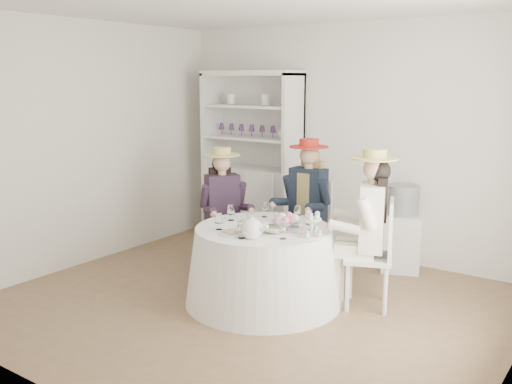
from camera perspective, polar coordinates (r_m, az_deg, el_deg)
The scene contains 22 objects.
ground at distance 5.42m, azimuth -0.62°, elevation -11.12°, with size 4.50×4.50×0.00m, color brown.
ceiling at distance 5.05m, azimuth -0.69°, elevation 18.49°, with size 4.50×4.50×0.00m, color white.
wall_back at distance 6.77m, azimuth 9.35°, elevation 5.07°, with size 4.50×4.50×0.00m, color silver.
wall_front at distance 3.66m, azimuth -19.34°, elevation -0.65°, with size 4.50×4.50×0.00m, color silver.
wall_left at distance 6.63m, azimuth -16.67°, elevation 4.61°, with size 4.50×4.50×0.00m, color silver.
tea_table at distance 5.35m, azimuth 0.73°, elevation -7.34°, with size 1.46×1.46×0.72m.
hutch at distance 7.28m, azimuth -0.34°, elevation 1.03°, with size 1.28×0.49×2.16m.
side_table at distance 6.44m, azimuth 14.34°, elevation -4.91°, with size 0.40×0.40×0.62m, color silver.
hatbox at distance 6.33m, azimuth 14.55°, elevation -0.80°, with size 0.33×0.33×0.33m, color black.
guest_left at distance 6.08m, azimuth -3.32°, elevation -1.11°, with size 0.58×0.54×1.35m.
guest_mid at distance 6.05m, azimuth 5.13°, elevation -0.64°, with size 0.52×0.55×1.45m.
guest_right at distance 5.21m, azimuth 11.26°, elevation -2.73°, with size 0.61×0.55×1.46m.
spare_chair at distance 6.85m, azimuth 0.72°, elevation -1.70°, with size 0.43×0.43×0.98m.
teacup_a at distance 5.47m, azimuth -0.52°, elevation -2.60°, with size 0.08×0.08×0.06m, color white.
teacup_b at distance 5.47m, azimuth 2.10°, elevation -2.57°, with size 0.08×0.08×0.07m, color white.
teacup_c at distance 5.24m, azimuth 3.88°, elevation -3.17°, with size 0.09×0.09×0.07m, color white.
flower_bowl at distance 5.07m, azimuth 1.83°, elevation -3.77°, with size 0.23×0.23×0.06m, color white.
flower_arrangement at distance 5.11m, azimuth 2.91°, elevation -2.83°, with size 0.20×0.20×0.08m.
table_teapot at distance 4.88m, azimuth -0.42°, elevation -3.68°, with size 0.27×0.19×0.20m.
sandwich_plate at distance 5.02m, azimuth -2.46°, elevation -4.08°, with size 0.24×0.24×0.05m.
cupcake_stand at distance 4.96m, azimuth 5.58°, elevation -3.55°, with size 0.23×0.23×0.21m.
stemware_set at distance 5.22m, azimuth 0.75°, elevation -2.77°, with size 0.87×0.88×0.15m.
Camera 1 is at (2.94, -4.06, 2.07)m, focal length 40.00 mm.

